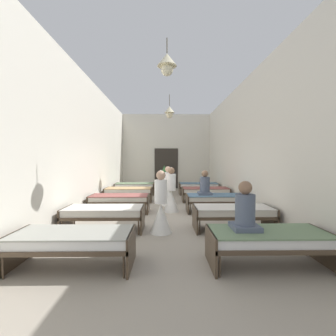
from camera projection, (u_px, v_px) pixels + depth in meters
ground_plane at (168, 214)px, 7.49m from camera, size 5.84×13.27×0.10m
room_shell at (167, 146)px, 8.61m from camera, size 5.64×12.87×4.45m
bed_left_row_0 at (73, 240)px, 3.65m from camera, size 1.90×0.84×0.57m
bed_right_row_0 at (268, 239)px, 3.70m from camera, size 1.90×0.84×0.57m
bed_left_row_1 at (104, 212)px, 5.55m from camera, size 1.90×0.84×0.57m
bed_right_row_1 at (233, 212)px, 5.60m from camera, size 1.90×0.84×0.57m
bed_left_row_2 at (120, 199)px, 7.45m from camera, size 1.90×0.84×0.57m
bed_right_row_2 at (216, 199)px, 7.50m from camera, size 1.90×0.84×0.57m
bed_left_row_3 at (129, 191)px, 9.35m from camera, size 1.90×0.84×0.57m
bed_right_row_3 at (205, 191)px, 9.39m from camera, size 1.90×0.84×0.57m
bed_left_row_4 at (135, 186)px, 11.24m from camera, size 1.90×0.84×0.57m
bed_right_row_4 at (198, 186)px, 11.29m from camera, size 1.90×0.84×0.57m
nurse_near_aisle at (168, 191)px, 8.59m from camera, size 0.52×0.52×1.49m
nurse_mid_aisle at (171, 196)px, 7.58m from camera, size 0.52×0.52×1.49m
nurse_far_aisle at (161, 210)px, 5.37m from camera, size 0.52×0.52×1.49m
patient_seated_primary at (245, 212)px, 3.76m from camera, size 0.44×0.44×0.80m
patient_seated_secondary at (205, 186)px, 7.51m from camera, size 0.44×0.44×0.80m
potted_plant at (164, 175)px, 12.71m from camera, size 0.66×0.66×1.42m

